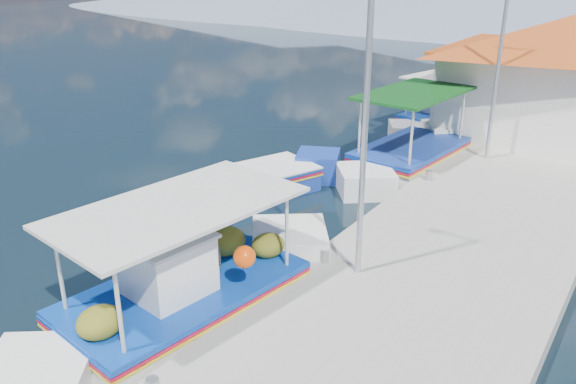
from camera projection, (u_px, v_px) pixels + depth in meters
The scene contains 10 objects.
ground at pixel (134, 271), 13.16m from camera, with size 160.00×160.00×0.00m, color black.
quay at pixel (478, 229), 14.61m from camera, with size 5.00×44.00×0.50m, color #9E9C94.
bollards at pixel (389, 206), 14.98m from camera, with size 0.20×17.20×0.30m.
main_caique at pixel (187, 295), 11.25m from camera, with size 3.13×8.16×2.71m.
caique_green_canopy at pixel (411, 156), 19.43m from camera, with size 2.81×7.77×2.92m.
caique_blue_hull at pixel (258, 183), 17.46m from camera, with size 3.31×5.92×1.13m.
caique_far at pixel (445, 117), 24.16m from camera, with size 3.16×6.90×2.48m.
harbor_building at pixel (574, 75), 20.44m from camera, with size 10.49×10.49×4.40m.
lamp_post_near at pixel (361, 114), 10.92m from camera, with size 1.21×0.14×6.00m.
lamp_post_far at pixel (497, 54), 17.84m from camera, with size 1.21×0.14×6.00m.
Camera 1 is at (9.35, -7.62, 6.56)m, focal length 36.30 mm.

